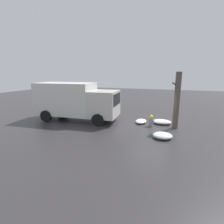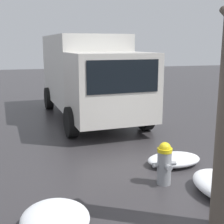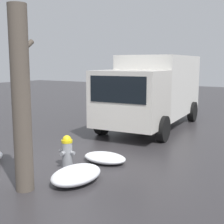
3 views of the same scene
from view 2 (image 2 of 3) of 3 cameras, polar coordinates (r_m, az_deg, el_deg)
The scene contains 6 objects.
ground_plane at distance 6.31m, azimuth 9.41°, elevation -12.80°, with size 60.00×60.00×0.00m, color #333033.
fire_hydrant at distance 6.13m, azimuth 9.57°, elevation -9.15°, with size 0.38×0.47×0.84m.
delivery_truck at distance 11.43m, azimuth -4.31°, elevation 7.04°, with size 6.70×2.97×2.98m.
snow_pile_by_hydrant at distance 7.20m, azimuth 11.25°, elevation -8.52°, with size 0.80×1.22×0.26m.
snow_pile_curbside at distance 4.88m, azimuth -10.36°, elevation -18.66°, with size 1.12×1.01×0.33m.
snow_pile_by_tree at distance 6.09m, azimuth 19.71°, elevation -12.59°, with size 1.39×0.94×0.34m.
Camera 2 is at (-5.13, 2.53, 2.66)m, focal length 50.00 mm.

